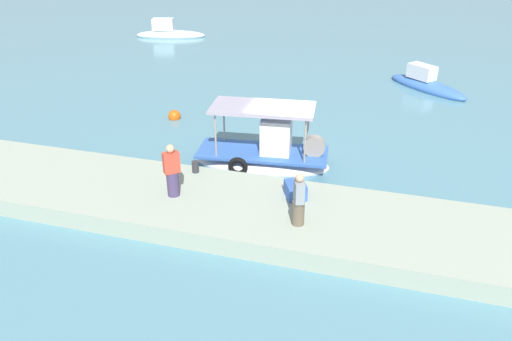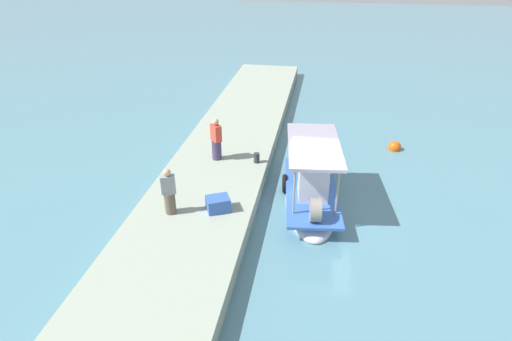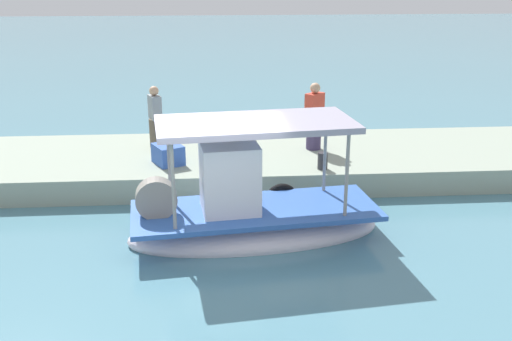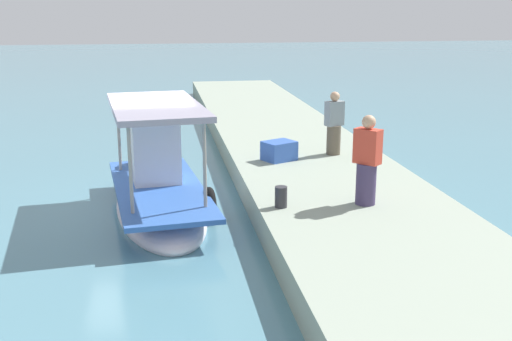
% 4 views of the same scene
% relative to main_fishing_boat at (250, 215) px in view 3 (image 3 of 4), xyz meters
% --- Properties ---
extents(ground_plane, '(120.00, 120.00, 0.00)m').
position_rel_main_fishing_boat_xyz_m(ground_plane, '(0.64, 0.48, -0.46)').
color(ground_plane, teal).
extents(dock_quay, '(36.00, 3.99, 0.60)m').
position_rel_main_fishing_boat_xyz_m(dock_quay, '(0.64, -3.87, -0.15)').
color(dock_quay, '#95A290').
rests_on(dock_quay, ground_plane).
extents(main_fishing_boat, '(5.30, 2.40, 2.76)m').
position_rel_main_fishing_boat_xyz_m(main_fishing_boat, '(0.00, 0.00, 0.00)').
color(main_fishing_boat, silver).
rests_on(main_fishing_boat, ground_plane).
extents(fisherman_near_bollard, '(0.47, 0.53, 1.64)m').
position_rel_main_fishing_boat_xyz_m(fisherman_near_bollard, '(2.22, -4.54, 0.89)').
color(fisherman_near_bollard, brown).
rests_on(fisherman_near_bollard, dock_quay).
extents(fisherman_by_crate, '(0.56, 0.55, 1.77)m').
position_rel_main_fishing_boat_xyz_m(fisherman_by_crate, '(-1.95, -4.00, 0.95)').
color(fisherman_by_crate, '#41365A').
rests_on(fisherman_by_crate, dock_quay).
extents(mooring_bollard, '(0.24, 0.24, 0.41)m').
position_rel_main_fishing_boat_xyz_m(mooring_bollard, '(-1.89, -2.32, 0.35)').
color(mooring_bollard, '#2D2D33').
rests_on(mooring_bollard, dock_quay).
extents(cargo_crate, '(0.87, 0.94, 0.48)m').
position_rel_main_fishing_boat_xyz_m(cargo_crate, '(1.82, -3.02, 0.39)').
color(cargo_crate, '#345CB4').
rests_on(cargo_crate, dock_quay).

